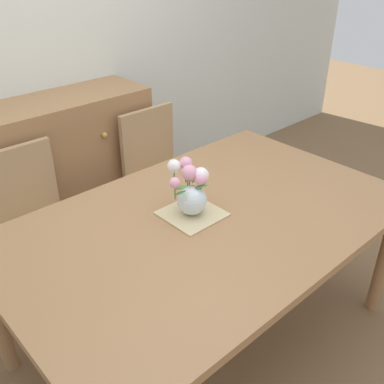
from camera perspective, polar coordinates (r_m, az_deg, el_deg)
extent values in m
plane|color=brown|center=(2.51, 1.69, -17.85)|extent=(12.00, 12.00, 0.00)
cube|color=silver|center=(3.07, -20.45, 19.60)|extent=(7.00, 0.10, 2.80)
cube|color=#9E7047|center=(2.03, 2.00, -3.79)|extent=(1.87, 1.17, 0.04)
cylinder|color=#9E7047|center=(2.63, 23.59, -7.82)|extent=(0.07, 0.07, 0.71)
cylinder|color=#9E7047|center=(3.06, 6.72, 0.27)|extent=(0.07, 0.07, 0.71)
cube|color=tan|center=(2.59, -18.87, -4.75)|extent=(0.42, 0.42, 0.04)
cylinder|color=tan|center=(2.65, -12.81, -9.25)|extent=(0.04, 0.04, 0.44)
cylinder|color=tan|center=(2.55, -19.86, -12.42)|extent=(0.04, 0.04, 0.44)
cylinder|color=tan|center=(2.91, -16.50, -5.78)|extent=(0.04, 0.04, 0.44)
cylinder|color=tan|center=(2.82, -22.96, -8.46)|extent=(0.04, 0.04, 0.44)
cube|color=tan|center=(2.63, -21.48, 1.18)|extent=(0.42, 0.04, 0.42)
cube|color=tan|center=(2.97, -3.30, 1.73)|extent=(0.42, 0.42, 0.04)
cylinder|color=tan|center=(3.08, 1.55, -2.26)|extent=(0.04, 0.04, 0.44)
cylinder|color=tan|center=(2.88, -3.63, -4.84)|extent=(0.04, 0.04, 0.44)
cylinder|color=tan|center=(3.31, -2.77, 0.18)|extent=(0.04, 0.04, 0.44)
cylinder|color=tan|center=(3.13, -7.82, -2.03)|extent=(0.04, 0.04, 0.44)
cube|color=tan|center=(3.01, -5.77, 6.83)|extent=(0.42, 0.04, 0.42)
cube|color=#9E7047|center=(3.05, -17.81, 1.94)|extent=(1.40, 0.44, 1.00)
sphere|color=#B7933D|center=(2.64, -22.20, 3.44)|extent=(0.04, 0.04, 0.04)
sphere|color=#B7933D|center=(2.87, -11.22, 7.23)|extent=(0.04, 0.04, 0.04)
sphere|color=#B7933D|center=(2.83, -20.66, -3.81)|extent=(0.04, 0.04, 0.04)
sphere|color=#B7933D|center=(3.04, -10.49, 0.27)|extent=(0.04, 0.04, 0.04)
cube|color=#CCB789|center=(2.04, 0.00, -2.83)|extent=(0.26, 0.26, 0.01)
sphere|color=silver|center=(2.00, 0.00, -1.07)|extent=(0.14, 0.14, 0.14)
sphere|color=#EA9EBC|center=(1.97, -0.34, 2.50)|extent=(0.07, 0.07, 0.07)
cylinder|color=#478438|center=(1.98, -0.33, 1.54)|extent=(0.01, 0.01, 0.08)
sphere|color=#EA9EBC|center=(2.00, -0.86, 3.76)|extent=(0.06, 0.06, 0.06)
cylinder|color=#478438|center=(2.02, -0.85, 2.49)|extent=(0.01, 0.01, 0.10)
sphere|color=#EA9EBC|center=(1.87, -2.23, 1.18)|extent=(0.05, 0.05, 0.05)
cylinder|color=#478438|center=(1.89, -2.21, 0.11)|extent=(0.01, 0.01, 0.08)
sphere|color=white|center=(1.98, -0.58, 2.36)|extent=(0.05, 0.05, 0.05)
cylinder|color=#478438|center=(1.99, -0.58, 1.52)|extent=(0.01, 0.01, 0.07)
sphere|color=#EFD14C|center=(2.03, 0.11, 1.95)|extent=(0.05, 0.05, 0.05)
cylinder|color=#478438|center=(2.04, 0.11, 1.58)|extent=(0.01, 0.01, 0.03)
sphere|color=#EA9EBC|center=(1.95, 1.05, 1.60)|extent=(0.06, 0.06, 0.06)
cylinder|color=#478438|center=(1.97, 1.04, 0.90)|extent=(0.01, 0.01, 0.05)
sphere|color=white|center=(1.99, -2.35, 3.38)|extent=(0.06, 0.06, 0.06)
cylinder|color=#478438|center=(2.01, -2.32, 2.18)|extent=(0.01, 0.01, 0.09)
sphere|color=white|center=(1.98, 1.15, 2.15)|extent=(0.07, 0.07, 0.07)
cylinder|color=#478438|center=(1.99, 1.14, 1.39)|extent=(0.01, 0.01, 0.06)
ellipsoid|color=#478438|center=(2.01, 1.35, 1.13)|extent=(0.07, 0.03, 0.04)
ellipsoid|color=#478438|center=(1.91, -1.52, -0.11)|extent=(0.07, 0.03, 0.02)
ellipsoid|color=#478438|center=(1.95, 1.25, 0.73)|extent=(0.06, 0.07, 0.03)
ellipsoid|color=#478438|center=(1.91, -1.42, 0.62)|extent=(0.07, 0.03, 0.03)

